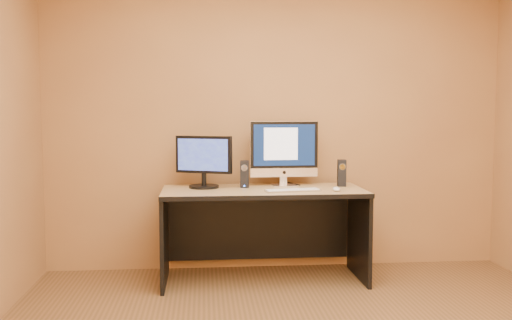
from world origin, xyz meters
name	(u,v)px	position (x,y,z in m)	size (l,w,h in m)	color
walls	(325,127)	(0.00, 0.00, 1.30)	(4.00, 4.00, 2.60)	#A57642
desk	(263,235)	(-0.16, 1.58, 0.38)	(1.63, 0.71, 0.75)	tan
imac	(284,153)	(0.04, 1.75, 1.03)	(0.58, 0.21, 0.56)	silver
second_monitor	(204,162)	(-0.64, 1.70, 0.97)	(0.49, 0.24, 0.43)	black
speaker_left	(245,174)	(-0.30, 1.69, 0.86)	(0.07, 0.07, 0.22)	black
speaker_right	(342,173)	(0.51, 1.70, 0.86)	(0.07, 0.07, 0.22)	black
keyboard	(293,190)	(0.06, 1.43, 0.76)	(0.44, 0.12, 0.02)	#BCBDC1
mouse	(336,189)	(0.40, 1.41, 0.77)	(0.06, 0.10, 0.04)	white
cable_a	(293,184)	(0.13, 1.87, 0.76)	(0.01, 0.01, 0.22)	black
cable_b	(285,184)	(0.05, 1.84, 0.76)	(0.01, 0.01, 0.18)	black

